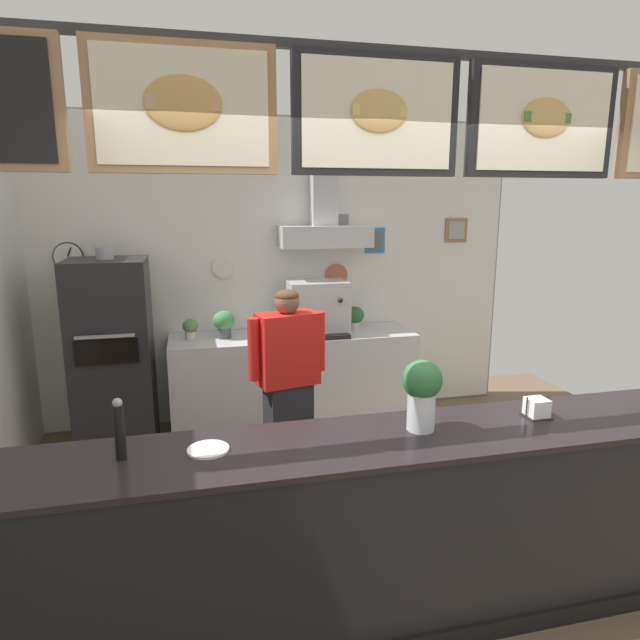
% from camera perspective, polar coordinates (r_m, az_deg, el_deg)
% --- Properties ---
extents(ground_plane, '(6.57, 6.57, 0.00)m').
position_cam_1_polar(ground_plane, '(3.45, 4.59, -26.08)').
color(ground_plane, brown).
extents(back_wall_assembly, '(4.66, 2.91, 2.92)m').
position_cam_1_polar(back_wall_assembly, '(5.20, -3.50, 5.98)').
color(back_wall_assembly, gray).
rests_on(back_wall_assembly, ground_plane).
extents(service_counter, '(3.84, 0.61, 1.01)m').
position_cam_1_polar(service_counter, '(3.00, 6.07, -20.88)').
color(service_counter, black).
rests_on(service_counter, ground_plane).
extents(back_prep_counter, '(2.28, 0.64, 0.92)m').
position_cam_1_polar(back_prep_counter, '(5.26, -2.73, -6.43)').
color(back_prep_counter, silver).
rests_on(back_prep_counter, ground_plane).
extents(pizza_oven, '(0.64, 0.66, 1.77)m').
position_cam_1_polar(pizza_oven, '(4.99, -20.78, -3.61)').
color(pizza_oven, '#232326').
rests_on(pizza_oven, ground_plane).
extents(shop_worker, '(0.56, 0.31, 1.56)m').
position_cam_1_polar(shop_worker, '(3.87, -3.35, -7.49)').
color(shop_worker, '#232328').
rests_on(shop_worker, ground_plane).
extents(espresso_machine, '(0.55, 0.47, 0.50)m').
position_cam_1_polar(espresso_machine, '(5.10, -0.26, 1.24)').
color(espresso_machine, silver).
rests_on(espresso_machine, back_prep_counter).
extents(potted_sage, '(0.20, 0.20, 0.25)m').
position_cam_1_polar(potted_sage, '(5.03, -9.99, -0.27)').
color(potted_sage, '#4C4C51').
rests_on(potted_sage, back_prep_counter).
extents(potted_thyme, '(0.19, 0.19, 0.24)m').
position_cam_1_polar(potted_thyme, '(5.04, -5.02, -0.24)').
color(potted_thyme, beige).
rests_on(potted_thyme, back_prep_counter).
extents(potted_oregano, '(0.18, 0.18, 0.23)m').
position_cam_1_polar(potted_oregano, '(5.28, 3.63, 0.38)').
color(potted_oregano, beige).
rests_on(potted_oregano, back_prep_counter).
extents(potted_rosemary, '(0.14, 0.14, 0.19)m').
position_cam_1_polar(potted_rosemary, '(5.07, -13.37, -0.82)').
color(potted_rosemary, beige).
rests_on(potted_rosemary, back_prep_counter).
extents(condiment_plate, '(0.19, 0.19, 0.01)m').
position_cam_1_polar(condiment_plate, '(2.65, -11.59, -13.10)').
color(condiment_plate, white).
rests_on(condiment_plate, service_counter).
extents(pepper_grinder, '(0.05, 0.05, 0.29)m').
position_cam_1_polar(pepper_grinder, '(2.63, -20.19, -10.66)').
color(pepper_grinder, black).
rests_on(pepper_grinder, service_counter).
extents(basil_vase, '(0.20, 0.20, 0.36)m').
position_cam_1_polar(basil_vase, '(2.80, 10.57, -7.48)').
color(basil_vase, silver).
rests_on(basil_vase, service_counter).
extents(napkin_holder, '(0.13, 0.12, 0.12)m').
position_cam_1_polar(napkin_holder, '(3.18, 21.67, -8.59)').
color(napkin_holder, '#262628').
rests_on(napkin_holder, service_counter).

